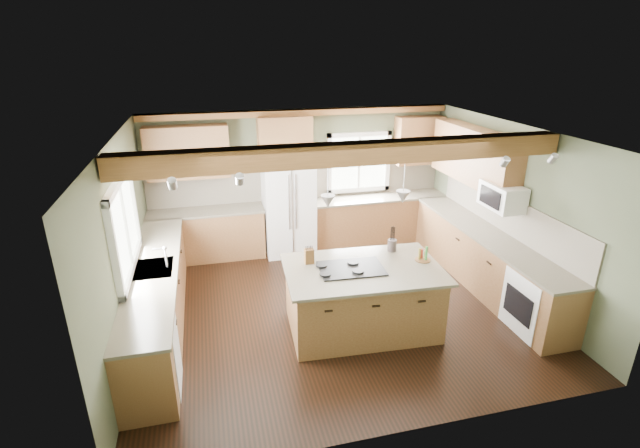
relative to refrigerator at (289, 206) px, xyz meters
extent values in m
plane|color=black|center=(0.30, -2.12, -0.90)|extent=(5.60, 5.60, 0.00)
plane|color=silver|center=(0.30, -2.12, 1.70)|extent=(5.60, 5.60, 0.00)
plane|color=#444C36|center=(0.30, 0.38, 0.40)|extent=(5.60, 0.00, 5.60)
plane|color=#444C36|center=(-2.50, -2.12, 0.40)|extent=(0.00, 5.00, 5.00)
plane|color=#444C36|center=(3.10, -2.12, 0.40)|extent=(0.00, 5.00, 5.00)
cube|color=brown|center=(0.30, -2.74, 1.57)|extent=(5.55, 0.26, 0.26)
cube|color=brown|center=(0.30, 0.28, 1.64)|extent=(5.55, 0.20, 0.10)
cube|color=brown|center=(0.30, 0.36, 0.31)|extent=(5.58, 0.03, 0.58)
cube|color=brown|center=(3.08, -2.07, 0.31)|extent=(0.03, 3.70, 0.58)
cube|color=brown|center=(-1.49, 0.08, -0.46)|extent=(2.02, 0.60, 0.88)
cube|color=#494235|center=(-1.49, 0.08, 0.00)|extent=(2.06, 0.64, 0.04)
cube|color=brown|center=(1.79, 0.08, -0.46)|extent=(2.62, 0.60, 0.88)
cube|color=#494235|center=(1.79, 0.08, 0.00)|extent=(2.66, 0.64, 0.04)
cube|color=brown|center=(-2.20, -2.07, -0.46)|extent=(0.60, 3.70, 0.88)
cube|color=#494235|center=(-2.20, -2.07, 0.00)|extent=(0.64, 3.74, 0.04)
cube|color=brown|center=(2.80, -2.07, -0.46)|extent=(0.60, 3.70, 0.88)
cube|color=#494235|center=(2.80, -2.07, 0.00)|extent=(0.64, 3.74, 0.04)
cube|color=brown|center=(-1.69, 0.21, 1.05)|extent=(1.40, 0.35, 0.90)
cube|color=brown|center=(0.00, 0.21, 1.25)|extent=(0.96, 0.35, 0.70)
cube|color=brown|center=(2.92, -1.22, 1.05)|extent=(0.35, 2.20, 0.90)
cube|color=brown|center=(2.60, 0.21, 1.05)|extent=(0.90, 0.35, 0.90)
cube|color=white|center=(-2.48, -2.07, 0.65)|extent=(0.04, 1.60, 1.05)
cube|color=white|center=(1.45, 0.36, 0.65)|extent=(1.10, 0.04, 1.00)
cube|color=#262628|center=(-2.20, -2.07, 0.01)|extent=(0.50, 0.65, 0.03)
cylinder|color=#B2B2B7|center=(-2.02, -2.07, 0.15)|extent=(0.02, 0.02, 0.28)
cube|color=white|center=(-2.19, -3.37, -0.47)|extent=(0.60, 0.60, 0.84)
cube|color=white|center=(2.79, -3.37, -0.47)|extent=(0.60, 0.72, 0.84)
cube|color=white|center=(2.88, -2.17, 0.65)|extent=(0.40, 0.70, 0.38)
cone|color=#B2B2B7|center=(0.02, -2.71, 0.98)|extent=(0.18, 0.18, 0.16)
cone|color=#B2B2B7|center=(0.99, -2.77, 0.98)|extent=(0.18, 0.18, 0.16)
cube|color=white|center=(0.00, 0.00, 0.00)|extent=(0.90, 0.74, 1.80)
cube|color=brown|center=(0.50, -2.74, -0.46)|extent=(2.01, 1.29, 0.88)
cube|color=#494235|center=(0.50, -2.74, 0.00)|extent=(2.14, 1.43, 0.04)
cube|color=black|center=(0.34, -2.73, 0.03)|extent=(0.87, 0.61, 0.02)
cube|color=brown|center=(-0.16, -2.42, 0.12)|extent=(0.12, 0.09, 0.20)
cylinder|color=#413834|center=(1.08, -2.32, 0.10)|extent=(0.15, 0.15, 0.17)
camera|label=1|loc=(-1.38, -7.93, 2.81)|focal=26.00mm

